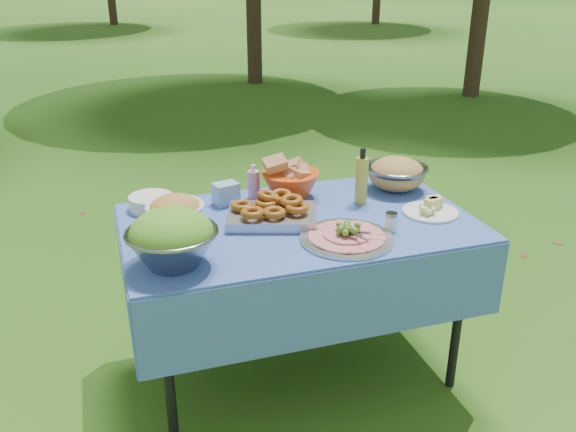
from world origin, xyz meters
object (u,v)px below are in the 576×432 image
object	(u,v)px
bread_bowl	(291,178)
oil_bottle	(362,176)
plate_stack	(151,202)
pasta_bowl_steel	(397,173)
picnic_table	(298,299)
charcuterie_platter	(347,230)
salad_bowl	(172,238)

from	to	relation	value
bread_bowl	oil_bottle	xyz separation A→B (m)	(0.28, -0.17, 0.04)
plate_stack	pasta_bowl_steel	world-z (taller)	pasta_bowl_steel
plate_stack	oil_bottle	bearing A→B (deg)	-13.14
picnic_table	pasta_bowl_steel	distance (m)	0.76
picnic_table	plate_stack	bearing A→B (deg)	150.70
picnic_table	charcuterie_platter	distance (m)	0.50
charcuterie_platter	plate_stack	bearing A→B (deg)	141.34
plate_stack	bread_bowl	bearing A→B (deg)	-3.52
oil_bottle	picnic_table	bearing A→B (deg)	-161.48
salad_bowl	oil_bottle	bearing A→B (deg)	21.41
oil_bottle	pasta_bowl_steel	bearing A→B (deg)	25.89
picnic_table	bread_bowl	bearing A→B (deg)	78.88
bread_bowl	picnic_table	bearing A→B (deg)	-101.12
bread_bowl	charcuterie_platter	xyz separation A→B (m)	(0.06, -0.52, -0.05)
plate_stack	charcuterie_platter	world-z (taller)	charcuterie_platter
salad_bowl	pasta_bowl_steel	bearing A→B (deg)	22.37
oil_bottle	salad_bowl	bearing A→B (deg)	-158.59
pasta_bowl_steel	oil_bottle	xyz separation A→B (m)	(-0.23, -0.11, 0.05)
plate_stack	pasta_bowl_steel	distance (m)	1.15
charcuterie_platter	oil_bottle	distance (m)	0.41
picnic_table	bread_bowl	size ratio (longest dim) A/B	5.41
pasta_bowl_steel	plate_stack	bearing A→B (deg)	175.04
bread_bowl	charcuterie_platter	size ratio (longest dim) A/B	0.72
bread_bowl	charcuterie_platter	world-z (taller)	bread_bowl
plate_stack	oil_bottle	xyz separation A→B (m)	(0.91, -0.21, 0.10)
pasta_bowl_steel	oil_bottle	world-z (taller)	oil_bottle
salad_bowl	plate_stack	distance (m)	0.57
picnic_table	charcuterie_platter	xyz separation A→B (m)	(0.12, -0.23, 0.42)
charcuterie_platter	bread_bowl	bearing A→B (deg)	97.03
pasta_bowl_steel	oil_bottle	distance (m)	0.26
bread_bowl	salad_bowl	bearing A→B (deg)	-139.55
salad_bowl	bread_bowl	world-z (taller)	salad_bowl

